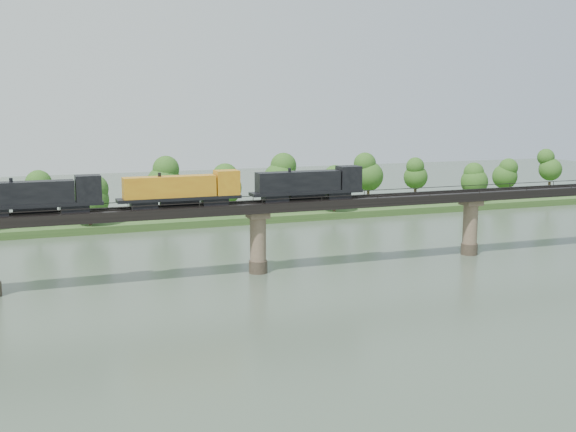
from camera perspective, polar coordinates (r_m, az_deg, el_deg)
name	(u,v)px	position (r m, az deg, el deg)	size (l,w,h in m)	color
ground	(334,327)	(89.77, 3.64, -8.77)	(400.00, 400.00, 0.00)	#374737
far_bank	(185,216)	(168.77, -8.16, -0.04)	(300.00, 24.00, 1.60)	#2D4C1E
bridge	(258,240)	(115.59, -2.39, -1.87)	(236.00, 30.00, 11.50)	#473A2D
bridge_superstructure	(258,200)	(114.54, -2.41, 1.24)	(220.00, 4.90, 0.75)	black
far_treeline	(152,186)	(161.78, -10.73, 2.37)	(289.06, 17.54, 13.60)	#382619
freight_train	(134,192)	(109.89, -12.04, 1.87)	(76.63, 2.99, 5.27)	black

